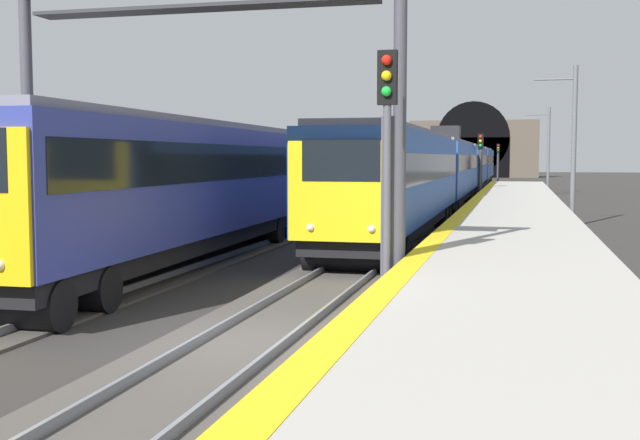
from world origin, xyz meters
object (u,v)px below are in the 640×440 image
at_px(train_main_approaching, 457,168).
at_px(overhead_signal_gantry, 201,51).
at_px(railway_signal_near, 387,157).
at_px(railway_signal_far, 498,159).
at_px(train_adjacent_platform, 333,171).
at_px(catenary_mast_far, 548,150).
at_px(railway_signal_mid, 480,161).
at_px(catenary_mast_near, 573,144).

relative_size(train_main_approaching, overhead_signal_gantry, 8.55).
relative_size(train_main_approaching, railway_signal_near, 14.99).
xyz_separation_m(railway_signal_far, overhead_signal_gantry, (-85.01, 4.36, 2.56)).
bearing_deg(train_adjacent_platform, railway_signal_near, 13.97).
bearing_deg(train_main_approaching, railway_signal_far, 177.44).
distance_m(train_main_approaching, overhead_signal_gantry, 42.02).
xyz_separation_m(train_main_approaching, catenary_mast_far, (10.01, -6.73, 1.38)).
height_order(train_adjacent_platform, overhead_signal_gantry, overhead_signal_gantry).
height_order(train_main_approaching, railway_signal_near, railway_signal_near).
bearing_deg(railway_signal_mid, train_main_approaching, -156.00).
height_order(train_main_approaching, overhead_signal_gantry, overhead_signal_gantry).
bearing_deg(railway_signal_near, overhead_signal_gantry, -104.38).
bearing_deg(overhead_signal_gantry, railway_signal_mid, -6.60).
bearing_deg(train_adjacent_platform, catenary_mast_near, 75.79).
bearing_deg(train_adjacent_platform, railway_signal_far, 171.94).
bearing_deg(catenary_mast_far, overhead_signal_gantry, 169.89).
relative_size(railway_signal_far, catenary_mast_near, 0.66).
xyz_separation_m(railway_signal_near, catenary_mast_near, (21.89, -4.89, 0.56)).
bearing_deg(catenary_mast_far, train_main_approaching, 146.09).
height_order(railway_signal_near, catenary_mast_near, catenary_mast_near).
bearing_deg(railway_signal_mid, railway_signal_far, -180.00).
height_order(railway_signal_near, overhead_signal_gantry, overhead_signal_gantry).
distance_m(train_main_approaching, catenary_mast_near, 22.14).
relative_size(railway_signal_far, catenary_mast_far, 0.66).
height_order(railway_signal_mid, railway_signal_far, railway_signal_far).
xyz_separation_m(railway_signal_mid, overhead_signal_gantry, (-37.68, 4.36, 2.61)).
distance_m(railway_signal_mid, railway_signal_far, 47.33).
height_order(overhead_signal_gantry, catenary_mast_far, catenary_mast_far).
distance_m(railway_signal_mid, overhead_signal_gantry, 38.02).
bearing_deg(catenary_mast_far, train_adjacent_platform, 157.55).
height_order(train_main_approaching, train_adjacent_platform, train_main_approaching).
xyz_separation_m(railway_signal_far, catenary_mast_near, (-64.24, -4.89, 0.79)).
bearing_deg(train_main_approaching, train_adjacent_platform, -15.36).
height_order(catenary_mast_near, catenary_mast_far, catenary_mast_far).
bearing_deg(catenary_mast_near, railway_signal_far, 4.35).
distance_m(train_adjacent_platform, railway_signal_mid, 15.87).
relative_size(train_adjacent_platform, railway_signal_mid, 12.10).
height_order(train_main_approaching, railway_signal_far, train_main_approaching).
xyz_separation_m(railway_signal_near, railway_signal_mid, (38.80, 0.00, -0.27)).
distance_m(catenary_mast_near, catenary_mast_far, 31.06).
bearing_deg(train_adjacent_platform, railway_signal_mid, 152.64).
height_order(railway_signal_near, catenary_mast_far, catenary_mast_far).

